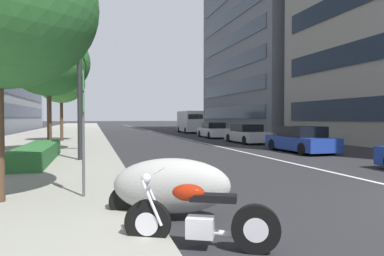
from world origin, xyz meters
The scene contains 14 objects.
sidewalk_right_plaza centered at (30.00, 11.21, 0.07)m, with size 160.00×9.06×0.15m, color gray.
lane_centre_stripe centered at (35.00, 0.00, 0.00)m, with size 110.00×0.16×0.01m, color silver.
motorcycle_second_in_row centered at (-0.17, 6.32, 0.43)m, with size 1.07×2.02×1.11m.
motorcycle_under_tarp centered at (1.37, 6.38, 0.60)m, with size 1.47×2.28×1.10m.
car_approaching_light centered at (11.44, -2.93, 0.64)m, with size 4.49×1.90×1.39m.
car_following_behind centered at (18.43, -3.04, 0.64)m, with size 4.36×1.88×1.37m.
car_mid_block_traffic centered at (25.58, -2.95, 0.66)m, with size 4.67×1.92×1.41m.
delivery_van_ahead centered at (36.12, -3.65, 1.41)m, with size 5.42×2.22×2.64m.
parking_sign_by_curb centered at (3.01, 7.92, 1.84)m, with size 0.32×0.06×2.71m.
street_lamp_with_banners centered at (9.84, 7.92, 5.26)m, with size 1.26×2.34×8.65m.
clipped_hedge_bed centered at (9.80, 9.79, 0.47)m, with size 6.32×1.10×0.63m, color #28602D.
street_tree_near_plaza_corner centered at (13.57, 9.80, 4.57)m, with size 3.94×3.94×6.11m.
street_tree_by_lamp_post centered at (22.36, 9.95, 4.35)m, with size 3.37×3.37×5.65m.
office_tower_far_left_down_avenue centered at (35.69, -18.17, 15.59)m, with size 21.25×19.08×31.17m.
Camera 1 is at (-4.74, 7.72, 1.83)m, focal length 32.48 mm.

